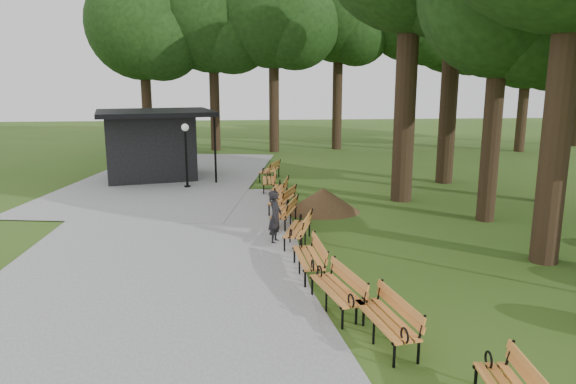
{
  "coord_description": "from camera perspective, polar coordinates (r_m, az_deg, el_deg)",
  "views": [
    {
      "loc": [
        -1.76,
        -11.32,
        4.67
      ],
      "look_at": [
        -0.13,
        5.27,
        1.1
      ],
      "focal_mm": 33.22,
      "sensor_mm": 36.0,
      "label": 1
    }
  ],
  "objects": [
    {
      "name": "lawn_tree_5",
      "position": [
        22.45,
        27.57,
        17.07
      ],
      "size": [
        6.01,
        6.01,
        10.17
      ],
      "color": "black",
      "rests_on": "ground"
    },
    {
      "name": "bench_7",
      "position": [
        20.63,
        -1.0,
        0.25
      ],
      "size": [
        1.01,
        1.99,
        0.88
      ],
      "primitive_type": null,
      "rotation": [
        0.0,
        0.0,
        -1.78
      ],
      "color": "orange",
      "rests_on": "ground"
    },
    {
      "name": "bench_8",
      "position": [
        22.5,
        -2.07,
        1.24
      ],
      "size": [
        0.73,
        1.93,
        0.88
      ],
      "primitive_type": null,
      "rotation": [
        0.0,
        0.0,
        -1.62
      ],
      "color": "orange",
      "rests_on": "ground"
    },
    {
      "name": "bench_1",
      "position": [
        9.94,
        10.39,
        -13.31
      ],
      "size": [
        0.94,
        1.98,
        0.88
      ],
      "primitive_type": null,
      "rotation": [
        0.0,
        0.0,
        -1.41
      ],
      "color": "orange",
      "rests_on": "ground"
    },
    {
      "name": "lamp_post",
      "position": [
        23.23,
        -10.9,
        5.35
      ],
      "size": [
        0.32,
        0.32,
        2.78
      ],
      "color": "black",
      "rests_on": "ground"
    },
    {
      "name": "bench_2",
      "position": [
        11.08,
        5.21,
        -10.39
      ],
      "size": [
        1.03,
        1.99,
        0.88
      ],
      "primitive_type": null,
      "rotation": [
        0.0,
        0.0,
        -1.36
      ],
      "color": "orange",
      "rests_on": "ground"
    },
    {
      "name": "person",
      "position": [
        15.27,
        -1.37,
        -2.69
      ],
      "size": [
        0.53,
        0.65,
        1.55
      ],
      "primitive_type": "imported",
      "rotation": [
        0.0,
        0.0,
        1.24
      ],
      "color": "black",
      "rests_on": "ground"
    },
    {
      "name": "bench_9",
      "position": [
        24.99,
        -2.0,
        2.33
      ],
      "size": [
        1.27,
        2.0,
        0.88
      ],
      "primitive_type": null,
      "rotation": [
        0.0,
        0.0,
        -1.93
      ],
      "color": "orange",
      "rests_on": "ground"
    },
    {
      "name": "ground",
      "position": [
        12.37,
        3.04,
        -10.1
      ],
      "size": [
        100.0,
        100.0,
        0.0
      ],
      "primitive_type": "plane",
      "color": "#2D4E16",
      "rests_on": "ground"
    },
    {
      "name": "bench_4",
      "position": [
        15.24,
        1.03,
        -4.02
      ],
      "size": [
        1.15,
        2.0,
        0.88
      ],
      "primitive_type": null,
      "rotation": [
        0.0,
        0.0,
        -1.86
      ],
      "color": "orange",
      "rests_on": "ground"
    },
    {
      "name": "dirt_mound",
      "position": [
        18.93,
        3.77,
        -0.86
      ],
      "size": [
        2.22,
        2.22,
        0.87
      ],
      "primitive_type": "cone",
      "color": "#47301C",
      "rests_on": "ground"
    },
    {
      "name": "tree_backdrop",
      "position": [
        35.53,
        9.66,
        17.51
      ],
      "size": [
        36.71,
        9.85,
        16.26
      ],
      "primitive_type": null,
      "color": "black",
      "rests_on": "ground"
    },
    {
      "name": "bench_5",
      "position": [
        17.18,
        -0.45,
        -2.16
      ],
      "size": [
        1.19,
        2.0,
        0.88
      ],
      "primitive_type": null,
      "rotation": [
        0.0,
        0.0,
        -1.88
      ],
      "color": "orange",
      "rests_on": "ground"
    },
    {
      "name": "kiosk",
      "position": [
        25.93,
        -14.58,
        4.92
      ],
      "size": [
        6.0,
        5.49,
        3.22
      ],
      "primitive_type": null,
      "rotation": [
        0.0,
        0.0,
        0.22
      ],
      "color": "black",
      "rests_on": "ground"
    },
    {
      "name": "bench_3",
      "position": [
        12.89,
        2.21,
        -7.07
      ],
      "size": [
        0.71,
        1.92,
        0.88
      ],
      "primitive_type": null,
      "rotation": [
        0.0,
        0.0,
        -1.53
      ],
      "color": "orange",
      "rests_on": "ground"
    },
    {
      "name": "bench_6",
      "position": [
        18.94,
        -0.64,
        -0.82
      ],
      "size": [
        1.3,
        2.0,
        0.88
      ],
      "primitive_type": null,
      "rotation": [
        0.0,
        0.0,
        -1.95
      ],
      "color": "orange",
      "rests_on": "ground"
    },
    {
      "name": "path",
      "position": [
        15.22,
        -13.86,
        -6.02
      ],
      "size": [
        12.0,
        38.0,
        0.06
      ],
      "primitive_type": "cube",
      "color": "gray",
      "rests_on": "ground"
    }
  ]
}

